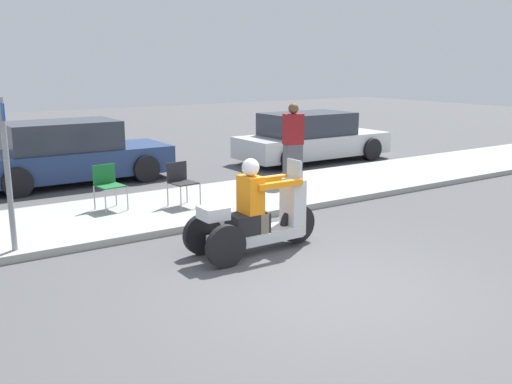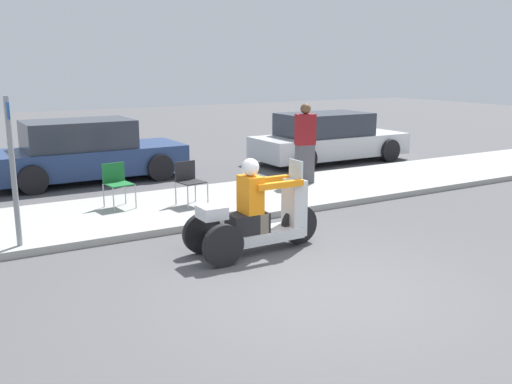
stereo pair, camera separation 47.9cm
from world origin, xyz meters
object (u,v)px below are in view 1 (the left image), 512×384
at_px(folding_chair_set_back, 108,182).
at_px(parked_car_lot_right, 311,138).
at_px(motorcycle_trike, 256,219).
at_px(street_sign, 7,169).
at_px(spectator_far_back, 293,145).
at_px(parked_car_lot_far, 70,154).
at_px(folding_chair_curbside, 181,179).

xyz_separation_m(folding_chair_set_back, parked_car_lot_right, (6.92, 2.58, 0.04)).
distance_m(motorcycle_trike, street_sign, 3.61).
bearing_deg(parked_car_lot_right, street_sign, -154.93).
distance_m(spectator_far_back, parked_car_lot_far, 5.21).
distance_m(spectator_far_back, parked_car_lot_right, 3.66).
distance_m(spectator_far_back, folding_chair_set_back, 4.33).
relative_size(motorcycle_trike, parked_car_lot_right, 0.47).
xyz_separation_m(folding_chair_curbside, parked_car_lot_right, (5.68, 3.09, 0.04)).
xyz_separation_m(spectator_far_back, street_sign, (-6.28, -1.61, 0.34)).
bearing_deg(folding_chair_curbside, motorcycle_trike, -92.71).
bearing_deg(parked_car_lot_right, parked_car_lot_far, 173.79).
bearing_deg(folding_chair_curbside, folding_chair_set_back, 157.47).
bearing_deg(folding_chair_curbside, street_sign, -161.63).
distance_m(folding_chair_curbside, parked_car_lot_right, 6.47).
bearing_deg(motorcycle_trike, parked_car_lot_right, 45.25).
distance_m(motorcycle_trike, folding_chair_set_back, 3.47).
distance_m(folding_chair_curbside, street_sign, 3.44).
height_order(folding_chair_curbside, parked_car_lot_right, parked_car_lot_right).
height_order(motorcycle_trike, spectator_far_back, spectator_far_back).
xyz_separation_m(spectator_far_back, folding_chair_set_back, (-4.31, -0.03, -0.35)).
bearing_deg(folding_chair_set_back, street_sign, -141.25).
bearing_deg(parked_car_lot_far, street_sign, -114.56).
height_order(folding_chair_curbside, folding_chair_set_back, same).
height_order(parked_car_lot_far, parked_car_lot_right, parked_car_lot_far).
bearing_deg(spectator_far_back, parked_car_lot_far, 141.03).
xyz_separation_m(spectator_far_back, folding_chair_curbside, (-3.07, -0.54, -0.35)).
bearing_deg(folding_chair_set_back, parked_car_lot_right, 20.45).
distance_m(parked_car_lot_right, street_sign, 9.83).
bearing_deg(parked_car_lot_far, folding_chair_curbside, -75.72).
distance_m(parked_car_lot_far, street_sign, 5.40).
bearing_deg(street_sign, spectator_far_back, 14.36).
relative_size(motorcycle_trike, street_sign, 0.96).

